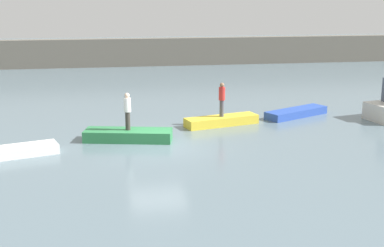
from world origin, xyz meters
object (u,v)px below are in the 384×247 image
rowboat_white (8,152)px  person_red_shirt (222,98)px  rowboat_blue (296,113)px  rowboat_yellow (222,121)px  person_white_shirt (127,109)px  rowboat_green (128,135)px

rowboat_white → person_red_shirt: person_red_shirt is taller
rowboat_blue → rowboat_yellow: bearing=169.2°
person_red_shirt → person_white_shirt: 5.31m
rowboat_yellow → person_red_shirt: bearing=30.2°
person_red_shirt → person_white_shirt: (-4.85, -2.16, 0.04)m
rowboat_green → rowboat_white: bearing=-149.2°
rowboat_blue → person_white_shirt: bearing=173.5°
rowboat_blue → person_red_shirt: 4.81m
rowboat_green → person_red_shirt: person_red_shirt is taller
rowboat_white → rowboat_yellow: size_ratio=1.04×
rowboat_blue → person_red_shirt: (-4.47, -1.27, 1.22)m
rowboat_white → rowboat_green: (5.00, 1.67, 0.06)m
person_red_shirt → person_white_shirt: person_white_shirt is taller
rowboat_white → person_red_shirt: size_ratio=2.30×
rowboat_white → person_red_shirt: 10.64m
rowboat_white → rowboat_blue: size_ratio=1.03×
rowboat_green → person_white_shirt: (0.00, 0.00, 1.21)m
rowboat_white → person_white_shirt: person_white_shirt is taller
rowboat_green → rowboat_yellow: size_ratio=1.03×
rowboat_green → rowboat_blue: rowboat_green is taller
person_red_shirt → rowboat_white: bearing=-158.8°
person_red_shirt → person_white_shirt: bearing=-156.0°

